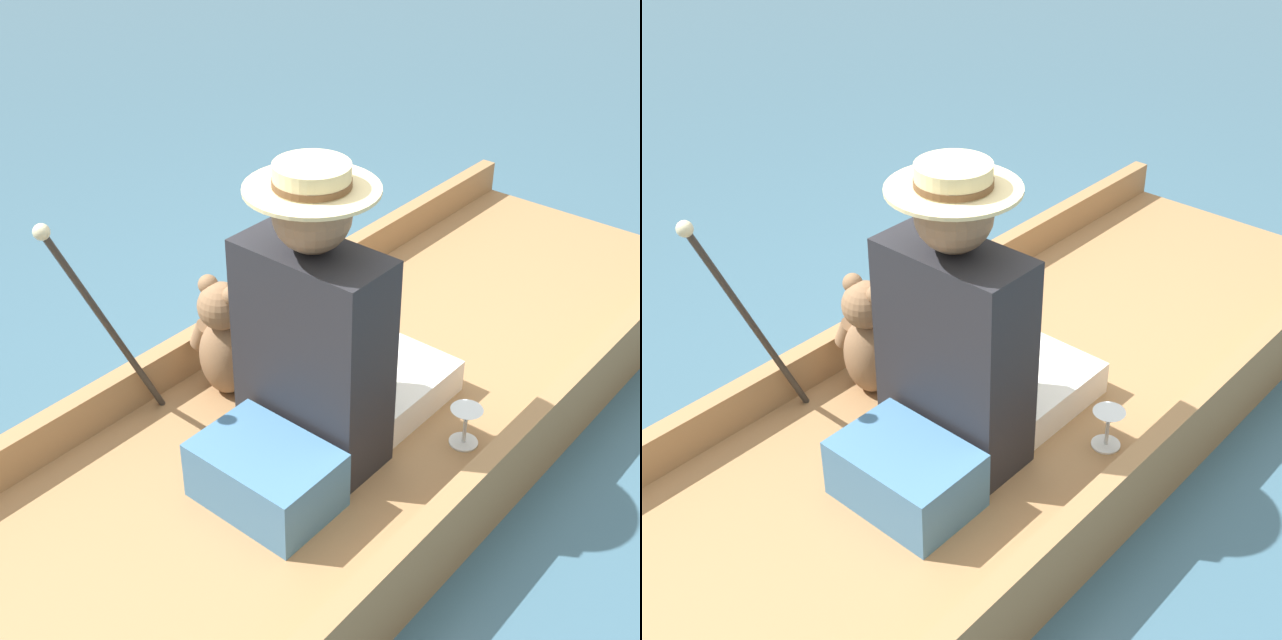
# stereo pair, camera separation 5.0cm
# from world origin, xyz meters

# --- Properties ---
(ground_plane) EXTENTS (16.00, 16.00, 0.00)m
(ground_plane) POSITION_xyz_m (0.00, 0.00, 0.00)
(ground_plane) COLOR #385B70
(punt_boat) EXTENTS (1.11, 3.38, 0.27)m
(punt_boat) POSITION_xyz_m (0.00, 0.00, 0.08)
(punt_boat) COLOR #997047
(punt_boat) RESTS_ON ground_plane
(seat_cushion) EXTENTS (0.37, 0.26, 0.18)m
(seat_cushion) POSITION_xyz_m (0.08, -0.47, 0.22)
(seat_cushion) COLOR teal
(seat_cushion) RESTS_ON punt_boat
(seated_person) EXTENTS (0.42, 0.68, 0.88)m
(seated_person) POSITION_xyz_m (0.03, -0.16, 0.47)
(seated_person) COLOR white
(seated_person) RESTS_ON punt_boat
(teddy_bear) EXTENTS (0.28, 0.17, 0.40)m
(teddy_bear) POSITION_xyz_m (-0.35, -0.18, 0.32)
(teddy_bear) COLOR #846042
(teddy_bear) RESTS_ON punt_boat
(wine_glass) EXTENTS (0.10, 0.10, 0.13)m
(wine_glass) POSITION_xyz_m (0.37, 0.07, 0.23)
(wine_glass) COLOR silver
(wine_glass) RESTS_ON punt_boat
(walking_cane) EXTENTS (0.04, 0.34, 0.74)m
(walking_cane) POSITION_xyz_m (-0.46, -0.55, 0.57)
(walking_cane) COLOR #2D2823
(walking_cane) RESTS_ON punt_boat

